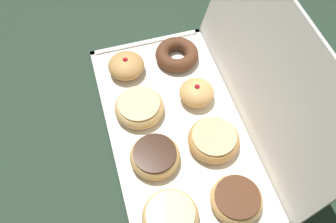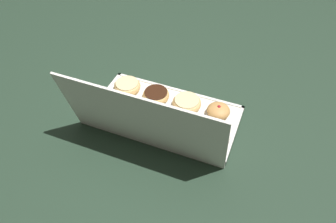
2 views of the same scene
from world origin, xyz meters
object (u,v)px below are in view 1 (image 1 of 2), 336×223
at_px(chocolate_frosted_donut_2, 155,156).
at_px(chocolate_frosted_donut_7, 236,199).
at_px(chocolate_cake_ring_donut_4, 177,54).
at_px(glazed_ring_donut_3, 171,216).
at_px(donut_box, 176,129).
at_px(jelly_filled_donut_5, 197,93).
at_px(jelly_filled_donut_0, 126,66).
at_px(glazed_ring_donut_1, 139,107).
at_px(glazed_ring_donut_6, 214,139).

relative_size(chocolate_frosted_donut_2, chocolate_frosted_donut_7, 1.02).
bearing_deg(chocolate_cake_ring_donut_4, chocolate_frosted_donut_2, -26.11).
bearing_deg(glazed_ring_donut_3, donut_box, 160.29).
height_order(chocolate_frosted_donut_2, jelly_filled_donut_5, jelly_filled_donut_5).
bearing_deg(chocolate_frosted_donut_7, chocolate_frosted_donut_2, -136.02).
relative_size(jelly_filled_donut_0, glazed_ring_donut_1, 0.78).
height_order(jelly_filled_donut_0, glazed_ring_donut_1, jelly_filled_donut_0).
xyz_separation_m(chocolate_frosted_donut_2, chocolate_cake_ring_donut_4, (-0.27, 0.13, -0.00)).
relative_size(chocolate_frosted_donut_2, jelly_filled_donut_5, 1.31).
relative_size(glazed_ring_donut_1, jelly_filled_donut_5, 1.39).
distance_m(jelly_filled_donut_0, glazed_ring_donut_6, 0.30).
bearing_deg(jelly_filled_donut_0, chocolate_cake_ring_donut_4, 91.87).
bearing_deg(jelly_filled_donut_0, glazed_ring_donut_3, -0.03).
bearing_deg(jelly_filled_donut_5, donut_box, -47.11).
bearing_deg(jelly_filled_donut_0, chocolate_frosted_donut_7, 18.93).
height_order(chocolate_frosted_donut_2, glazed_ring_donut_6, same).
height_order(donut_box, glazed_ring_donut_1, glazed_ring_donut_1).
bearing_deg(glazed_ring_donut_6, jelly_filled_donut_5, 178.45).
bearing_deg(chocolate_frosted_donut_7, chocolate_cake_ring_donut_4, -179.70).
bearing_deg(chocolate_frosted_donut_2, jelly_filled_donut_0, -179.06).
relative_size(jelly_filled_donut_5, chocolate_frosted_donut_7, 0.78).
height_order(jelly_filled_donut_0, jelly_filled_donut_5, jelly_filled_donut_5).
height_order(glazed_ring_donut_1, glazed_ring_donut_3, same).
xyz_separation_m(chocolate_frosted_donut_2, glazed_ring_donut_3, (0.14, -0.00, 0.00)).
height_order(jelly_filled_donut_0, glazed_ring_donut_3, jelly_filled_donut_0).
relative_size(chocolate_frosted_donut_2, chocolate_cake_ring_donut_4, 0.97).
bearing_deg(glazed_ring_donut_6, donut_box, -132.65).
height_order(jelly_filled_donut_0, chocolate_cake_ring_donut_4, jelly_filled_donut_0).
bearing_deg(chocolate_cake_ring_donut_4, jelly_filled_donut_0, -88.13).
relative_size(donut_box, glazed_ring_donut_3, 5.04).
height_order(glazed_ring_donut_1, chocolate_frosted_donut_2, same).
distance_m(donut_box, chocolate_frosted_donut_7, 0.22).
xyz_separation_m(donut_box, chocolate_cake_ring_donut_4, (-0.20, 0.06, 0.02)).
height_order(donut_box, glazed_ring_donut_6, glazed_ring_donut_6).
relative_size(jelly_filled_donut_0, chocolate_frosted_donut_2, 0.83).
xyz_separation_m(donut_box, chocolate_frosted_donut_7, (0.21, 0.07, 0.02)).
relative_size(glazed_ring_donut_3, chocolate_frosted_donut_7, 1.06).
relative_size(jelly_filled_donut_0, chocolate_frosted_donut_7, 0.85).
bearing_deg(donut_box, glazed_ring_donut_3, -19.71).
distance_m(glazed_ring_donut_3, chocolate_frosted_donut_7, 0.14).
xyz_separation_m(jelly_filled_donut_0, glazed_ring_donut_6, (0.26, 0.14, -0.00)).
height_order(donut_box, chocolate_cake_ring_donut_4, chocolate_cake_ring_donut_4).
distance_m(donut_box, glazed_ring_donut_3, 0.22).
bearing_deg(glazed_ring_donut_3, glazed_ring_donut_1, 179.49).
bearing_deg(glazed_ring_donut_1, donut_box, 46.18).
xyz_separation_m(glazed_ring_donut_6, chocolate_frosted_donut_7, (0.14, -0.00, -0.00)).
height_order(jelly_filled_donut_0, chocolate_frosted_donut_7, jelly_filled_donut_0).
height_order(jelly_filled_donut_5, glazed_ring_donut_6, jelly_filled_donut_5).
height_order(jelly_filled_donut_5, chocolate_frosted_donut_7, jelly_filled_donut_5).
distance_m(glazed_ring_donut_3, glazed_ring_donut_6, 0.20).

